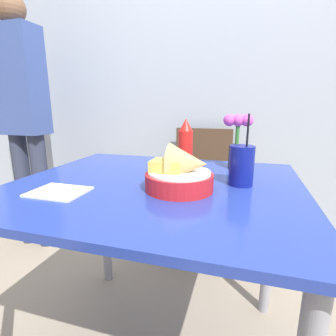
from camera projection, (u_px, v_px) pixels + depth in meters
wall_window at (207, 65)px, 1.85m from camera, size 7.00×0.06×2.60m
dining_table at (156, 210)px, 0.97m from camera, size 1.01×0.88×0.76m
chair_far_window at (201, 179)px, 1.84m from camera, size 0.40×0.40×0.87m
food_basket at (181, 174)px, 0.84m from camera, size 0.22×0.22×0.15m
ketchup_bottle at (186, 147)px, 1.05m from camera, size 0.06×0.06×0.22m
drink_cup at (241, 167)px, 0.90m from camera, size 0.08×0.08×0.24m
flower_vase at (237, 139)px, 1.11m from camera, size 0.12×0.06×0.23m
napkin at (59, 192)px, 0.83m from camera, size 0.17×0.14×0.01m
person_standing at (23, 110)px, 1.79m from camera, size 0.32×0.19×1.71m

